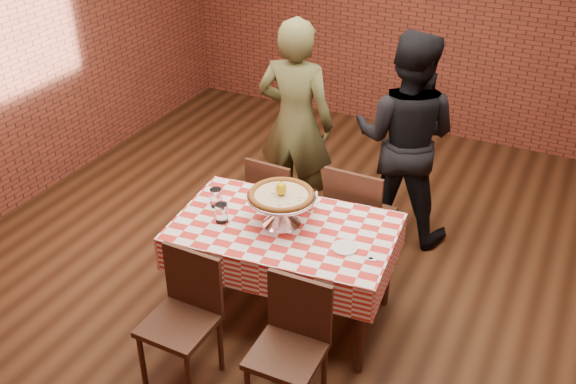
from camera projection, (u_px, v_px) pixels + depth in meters
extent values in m
plane|color=black|center=(300.00, 272.00, 5.17)|extent=(6.00, 6.00, 0.00)
plane|color=brown|center=(426.00, 0.00, 6.74)|extent=(5.50, 0.00, 5.50)
cube|color=#42261A|center=(285.00, 271.00, 4.57)|extent=(1.54, 1.01, 0.75)
cylinder|color=beige|center=(281.00, 195.00, 4.30)|extent=(0.44, 0.44, 0.03)
ellipsoid|color=yellow|center=(281.00, 188.00, 4.27)|extent=(0.08, 0.08, 0.10)
cylinder|color=white|center=(222.00, 213.00, 4.39)|extent=(0.09, 0.09, 0.13)
cylinder|color=white|center=(216.00, 198.00, 4.56)|extent=(0.09, 0.09, 0.13)
cylinder|color=white|center=(345.00, 248.00, 4.15)|extent=(0.18, 0.18, 0.01)
cube|color=white|center=(369.00, 258.00, 4.06)|extent=(0.06, 0.06, 0.00)
cube|color=white|center=(373.00, 259.00, 4.05)|extent=(0.06, 0.05, 0.00)
cube|color=silver|center=(308.00, 199.00, 4.54)|extent=(0.11, 0.10, 0.14)
imported|color=#4F512C|center=(296.00, 123.00, 5.45)|extent=(0.70, 0.50, 1.80)
imported|color=black|center=(405.00, 138.00, 5.23)|extent=(0.90, 0.72, 1.77)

